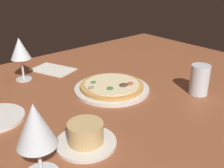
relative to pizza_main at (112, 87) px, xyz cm
name	(u,v)px	position (x,y,z in cm)	size (l,w,h in cm)	color
dining_table	(112,99)	(1.83, 2.32, -3.17)	(150.00, 110.00, 4.00)	brown
pizza_main	(112,87)	(0.00, 0.00, 0.00)	(26.41, 26.41, 3.37)	silver
ramekin_on_saucer	(86,136)	(25.61, 19.83, 1.25)	(15.13, 15.13, 5.91)	silver
wine_glass_far	(20,50)	(19.26, -29.62, 10.68)	(7.52, 7.52, 16.44)	silver
wine_glass_near	(35,127)	(39.11, 22.58, 10.67)	(8.31, 8.31, 16.98)	silver
water_glass	(199,81)	(-20.62, 21.44, 3.32)	(6.42, 6.42, 10.25)	silver
paper_menu	(53,70)	(5.46, -31.53, -1.02)	(11.27, 17.19, 0.30)	silver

